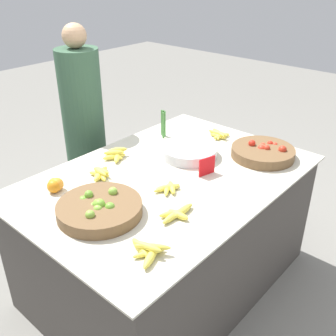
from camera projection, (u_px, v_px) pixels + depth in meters
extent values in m
plane|color=gray|center=(168.00, 278.00, 2.62)|extent=(12.00, 12.00, 0.00)
cube|color=#4C4742|center=(168.00, 232.00, 2.44)|extent=(1.61, 1.11, 0.77)
cube|color=beige|center=(168.00, 177.00, 2.26)|extent=(1.68, 1.16, 0.01)
cylinder|color=brown|center=(100.00, 209.00, 1.90)|extent=(0.41, 0.41, 0.06)
sphere|color=#89BC42|center=(94.00, 207.00, 1.89)|extent=(0.05, 0.05, 0.05)
sphere|color=#7AB238|center=(100.00, 205.00, 1.90)|extent=(0.05, 0.05, 0.05)
sphere|color=#89BC42|center=(89.00, 225.00, 1.79)|extent=(0.06, 0.06, 0.06)
sphere|color=#6BA333|center=(89.00, 195.00, 1.94)|extent=(0.04, 0.04, 0.04)
sphere|color=#89BC42|center=(113.00, 192.00, 1.96)|extent=(0.05, 0.05, 0.05)
sphere|color=#7AB238|center=(100.00, 204.00, 1.87)|extent=(0.05, 0.05, 0.05)
sphere|color=#6BA333|center=(110.00, 207.00, 1.87)|extent=(0.05, 0.05, 0.05)
sphere|color=#6BA333|center=(84.00, 201.00, 1.94)|extent=(0.05, 0.05, 0.05)
sphere|color=#7AB238|center=(97.00, 203.00, 1.89)|extent=(0.04, 0.04, 0.04)
sphere|color=#6BA333|center=(97.00, 205.00, 1.88)|extent=(0.04, 0.04, 0.04)
sphere|color=#7AB238|center=(104.00, 211.00, 1.89)|extent=(0.05, 0.05, 0.05)
sphere|color=#7AB238|center=(83.00, 220.00, 1.81)|extent=(0.05, 0.05, 0.05)
sphere|color=#89BC42|center=(90.00, 215.00, 1.79)|extent=(0.04, 0.04, 0.04)
sphere|color=#89BC42|center=(98.00, 209.00, 1.86)|extent=(0.04, 0.04, 0.04)
cylinder|color=brown|center=(263.00, 152.00, 2.45)|extent=(0.39, 0.39, 0.06)
sphere|color=red|center=(282.00, 150.00, 2.40)|extent=(0.05, 0.05, 0.05)
sphere|color=red|center=(243.00, 149.00, 2.51)|extent=(0.04, 0.04, 0.04)
sphere|color=red|center=(271.00, 160.00, 2.34)|extent=(0.04, 0.04, 0.04)
sphere|color=red|center=(270.00, 144.00, 2.50)|extent=(0.04, 0.04, 0.04)
sphere|color=red|center=(252.00, 143.00, 2.47)|extent=(0.04, 0.04, 0.04)
sphere|color=red|center=(275.00, 145.00, 2.49)|extent=(0.04, 0.04, 0.04)
sphere|color=red|center=(277.00, 156.00, 2.42)|extent=(0.04, 0.04, 0.04)
sphere|color=red|center=(261.00, 149.00, 2.44)|extent=(0.05, 0.05, 0.05)
sphere|color=red|center=(267.00, 148.00, 2.42)|extent=(0.04, 0.04, 0.04)
sphere|color=red|center=(263.00, 146.00, 2.50)|extent=(0.04, 0.04, 0.04)
sphere|color=orange|center=(54.00, 184.00, 2.11)|extent=(0.06, 0.06, 0.06)
sphere|color=orange|center=(54.00, 184.00, 2.10)|extent=(0.07, 0.07, 0.07)
sphere|color=orange|center=(57.00, 184.00, 2.09)|extent=(0.07, 0.07, 0.07)
sphere|color=orange|center=(54.00, 186.00, 2.08)|extent=(0.07, 0.07, 0.07)
cylinder|color=silver|center=(189.00, 151.00, 2.46)|extent=(0.35, 0.35, 0.06)
cube|color=red|center=(207.00, 166.00, 2.24)|extent=(0.11, 0.03, 0.11)
cylinder|color=#428438|center=(164.00, 124.00, 2.71)|extent=(0.01, 0.01, 0.19)
cylinder|color=#4C8E42|center=(165.00, 124.00, 2.70)|extent=(0.01, 0.01, 0.19)
cylinder|color=#428438|center=(164.00, 124.00, 2.71)|extent=(0.01, 0.01, 0.19)
cylinder|color=#4C8E42|center=(163.00, 125.00, 2.68)|extent=(0.01, 0.01, 0.19)
cylinder|color=#428438|center=(163.00, 123.00, 2.72)|extent=(0.01, 0.01, 0.19)
cylinder|color=#4C8E42|center=(162.00, 123.00, 2.73)|extent=(0.01, 0.01, 0.19)
cylinder|color=#428438|center=(164.00, 124.00, 2.71)|extent=(0.01, 0.01, 0.19)
cylinder|color=#4C8E42|center=(163.00, 124.00, 2.71)|extent=(0.01, 0.01, 0.19)
ellipsoid|color=#EFDB4C|center=(168.00, 188.00, 2.10)|extent=(0.13, 0.11, 0.03)
ellipsoid|color=#EFDB4C|center=(172.00, 187.00, 2.11)|extent=(0.11, 0.12, 0.03)
ellipsoid|color=#EFDB4C|center=(167.00, 188.00, 2.10)|extent=(0.16, 0.08, 0.03)
ellipsoid|color=#EFDB4C|center=(167.00, 190.00, 2.09)|extent=(0.11, 0.09, 0.03)
ellipsoid|color=#EFDB4C|center=(117.00, 158.00, 2.42)|extent=(0.12, 0.11, 0.04)
ellipsoid|color=#EFDB4C|center=(118.00, 154.00, 2.47)|extent=(0.15, 0.11, 0.03)
ellipsoid|color=#EFDB4C|center=(114.00, 157.00, 2.43)|extent=(0.15, 0.09, 0.04)
ellipsoid|color=#EFDB4C|center=(114.00, 157.00, 2.43)|extent=(0.08, 0.12, 0.03)
ellipsoid|color=#EFDB4C|center=(118.00, 150.00, 2.46)|extent=(0.12, 0.09, 0.03)
ellipsoid|color=#EFDB4C|center=(114.00, 153.00, 2.43)|extent=(0.11, 0.11, 0.03)
ellipsoid|color=#EFDB4C|center=(150.00, 253.00, 1.64)|extent=(0.14, 0.09, 0.03)
ellipsoid|color=#EFDB4C|center=(151.00, 257.00, 1.61)|extent=(0.15, 0.09, 0.04)
ellipsoid|color=#EFDB4C|center=(140.00, 247.00, 1.67)|extent=(0.07, 0.14, 0.03)
ellipsoid|color=#EFDB4C|center=(153.00, 247.00, 1.64)|extent=(0.11, 0.14, 0.03)
ellipsoid|color=#EFDB4C|center=(147.00, 246.00, 1.64)|extent=(0.06, 0.14, 0.03)
ellipsoid|color=#EFDB4C|center=(182.00, 211.00, 1.91)|extent=(0.15, 0.04, 0.04)
ellipsoid|color=#EFDB4C|center=(173.00, 216.00, 1.87)|extent=(0.14, 0.04, 0.03)
ellipsoid|color=#EFDB4C|center=(178.00, 215.00, 1.88)|extent=(0.04, 0.12, 0.03)
ellipsoid|color=#EFDB4C|center=(172.00, 214.00, 1.89)|extent=(0.12, 0.09, 0.03)
ellipsoid|color=#EFDB4C|center=(101.00, 172.00, 2.26)|extent=(0.14, 0.07, 0.03)
ellipsoid|color=#EFDB4C|center=(98.00, 175.00, 2.23)|extent=(0.03, 0.12, 0.03)
ellipsoid|color=#EFDB4C|center=(99.00, 176.00, 2.21)|extent=(0.12, 0.08, 0.04)
ellipsoid|color=#EFDB4C|center=(102.00, 176.00, 2.22)|extent=(0.09, 0.13, 0.03)
ellipsoid|color=#EFDB4C|center=(99.00, 174.00, 2.24)|extent=(0.08, 0.13, 0.03)
ellipsoid|color=#EFDB4C|center=(102.00, 170.00, 2.24)|extent=(0.03, 0.11, 0.03)
ellipsoid|color=#EFDB4C|center=(100.00, 172.00, 2.21)|extent=(0.04, 0.12, 0.03)
ellipsoid|color=#EFDB4C|center=(221.00, 136.00, 2.71)|extent=(0.14, 0.06, 0.03)
ellipsoid|color=#EFDB4C|center=(219.00, 134.00, 2.76)|extent=(0.07, 0.15, 0.03)
ellipsoid|color=#EFDB4C|center=(218.00, 136.00, 2.72)|extent=(0.04, 0.13, 0.03)
ellipsoid|color=#EFDB4C|center=(218.00, 135.00, 2.73)|extent=(0.14, 0.11, 0.03)
ellipsoid|color=#EFDB4C|center=(218.00, 133.00, 2.72)|extent=(0.03, 0.16, 0.03)
ellipsoid|color=#EFDB4C|center=(219.00, 132.00, 2.72)|extent=(0.08, 0.15, 0.03)
cylinder|color=#385B42|center=(86.00, 141.00, 2.93)|extent=(0.30, 0.30, 1.36)
sphere|color=tan|center=(74.00, 36.00, 2.58)|extent=(0.16, 0.16, 0.16)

